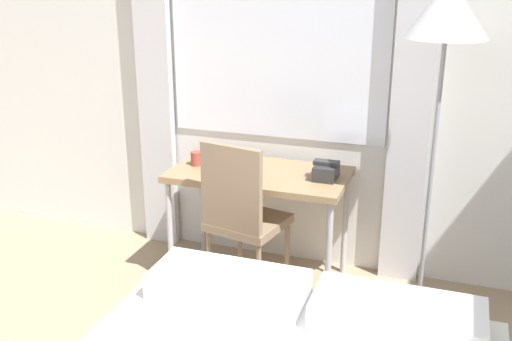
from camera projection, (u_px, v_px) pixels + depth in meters
name	position (u px, v px, depth m)	size (l,w,h in m)	color
wall_back_with_window	(298.00, 59.00, 3.70)	(5.50, 0.13, 2.70)	silver
desk	(259.00, 182.00, 3.64)	(1.07, 0.57, 0.72)	#937551
desk_chair	(242.00, 213.00, 3.43)	(0.47, 0.47, 0.99)	#8C7259
standing_lamp	(446.00, 30.00, 2.95)	(0.41, 0.41, 1.84)	#4C4C51
telephone	(326.00, 171.00, 3.49)	(0.15, 0.18, 0.11)	#2D2D2D
book	(241.00, 170.00, 3.61)	(0.28, 0.24, 0.02)	navy
mug	(196.00, 158.00, 3.72)	(0.07, 0.07, 0.09)	#993F33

